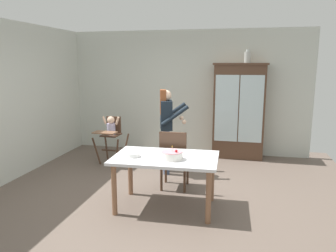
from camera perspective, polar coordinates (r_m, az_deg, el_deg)
ground_plane at (r=5.06m, az=-1.86°, el=-12.13°), size 6.24×6.24×0.00m
wall_back at (r=7.26m, az=3.29°, el=5.97°), size 5.32×0.06×2.70m
wall_left at (r=5.93m, az=-27.45°, el=3.60°), size 0.06×5.32×2.70m
china_cabinet at (r=6.94m, az=12.36°, el=2.61°), size 1.10×0.48×1.99m
ceramic_vase at (r=6.87m, az=13.84°, el=11.75°), size 0.13×0.13×0.27m
high_chair_with_toddler at (r=6.57m, az=-10.05°, el=-0.86°), size 0.59×0.70×0.95m
adult_person at (r=5.79m, az=-0.25°, el=0.88°), size 0.61×0.59×1.53m
dining_table at (r=4.45m, az=-0.46°, el=-6.63°), size 1.44×0.92×0.74m
birthday_cake at (r=4.28m, az=0.74°, el=-5.18°), size 0.28×0.28×0.19m
serving_bowl at (r=4.43m, az=-6.13°, el=-5.07°), size 0.18×0.18×0.05m
dining_chair_far_side at (r=5.09m, az=1.04°, el=-5.33°), size 0.46×0.46×0.96m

